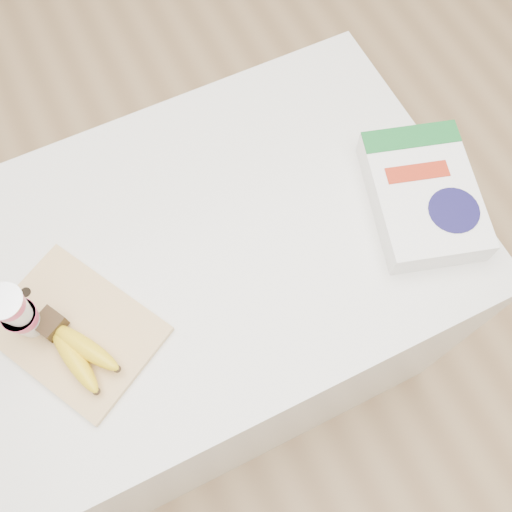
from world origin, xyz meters
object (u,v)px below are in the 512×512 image
(cutting_board, at_px, (76,330))
(cereal_box, at_px, (423,195))
(bananas, at_px, (75,348))
(yogurt_stack, at_px, (18,313))
(table, at_px, (215,308))

(cutting_board, relative_size, cereal_box, 0.87)
(cutting_board, distance_m, bananas, 0.05)
(bananas, bearing_deg, cereal_box, -0.30)
(cutting_board, height_order, yogurt_stack, yogurt_stack)
(cereal_box, bearing_deg, table, -177.03)
(table, xyz_separation_m, cereal_box, (0.44, -0.11, 0.44))
(table, height_order, yogurt_stack, yogurt_stack)
(cutting_board, relative_size, bananas, 1.55)
(yogurt_stack, bearing_deg, table, 4.25)
(cutting_board, bearing_deg, cereal_box, -32.64)
(table, height_order, bananas, bananas)
(table, distance_m, bananas, 0.54)
(cutting_board, height_order, cereal_box, cereal_box)
(table, distance_m, cutting_board, 0.51)
(yogurt_stack, relative_size, cereal_box, 0.45)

